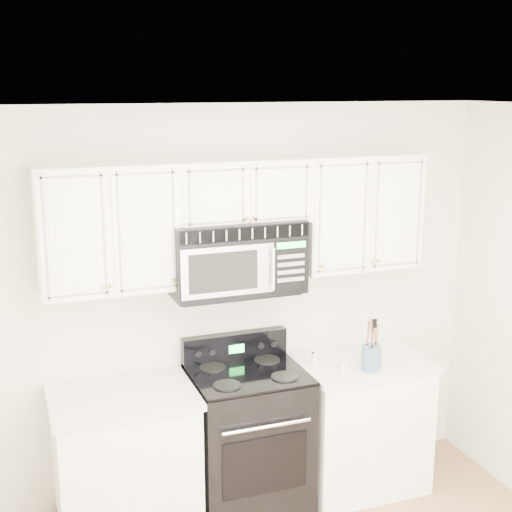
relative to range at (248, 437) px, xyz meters
name	(u,v)px	position (x,y,z in m)	size (l,w,h in m)	color
room	(359,416)	(0.00, -1.45, 0.82)	(3.51, 3.51, 2.61)	brown
base_cabinet_left	(126,468)	(-0.80, -0.01, -0.06)	(0.86, 0.65, 0.92)	white
base_cabinet_right	(358,426)	(0.80, -0.01, -0.06)	(0.86, 0.65, 0.92)	white
range	(248,437)	(0.00, 0.00, 0.00)	(0.72, 0.65, 1.11)	black
upper_cabinets	(240,213)	(0.00, 0.14, 1.45)	(2.44, 0.37, 0.75)	white
microwave	(235,256)	(-0.05, 0.09, 1.19)	(0.82, 0.46, 0.45)	black
utensil_crock	(371,356)	(0.77, -0.20, 0.53)	(0.13, 0.13, 0.34)	slate
shaker_salt	(343,365)	(0.59, -0.17, 0.48)	(0.04, 0.04, 0.09)	silver
shaker_pepper	(315,358)	(0.46, 0.00, 0.49)	(0.04, 0.04, 0.10)	silver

